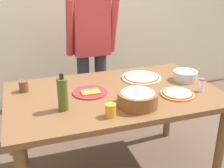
{
  "coord_description": "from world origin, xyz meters",
  "views": [
    {
      "loc": [
        -0.65,
        -1.88,
        1.65
      ],
      "look_at": [
        0.0,
        0.05,
        0.81
      ],
      "focal_mm": 46.0,
      "sensor_mm": 36.0,
      "label": 1
    }
  ],
  "objects_px": {
    "person_cook": "(91,45)",
    "popcorn_bowl": "(138,97)",
    "dining_table": "(114,103)",
    "pizza_cooked_on_tray": "(177,94)",
    "mixing_bowl_steel": "(185,76)",
    "salt_shaker": "(201,85)",
    "pizza_raw_on_board": "(141,77)",
    "plate_with_slice": "(90,92)",
    "olive_oil_bottle": "(63,94)",
    "cup_orange": "(111,110)",
    "cup_small_brown": "(24,86)"
  },
  "relations": [
    {
      "from": "person_cook",
      "to": "olive_oil_bottle",
      "type": "relative_size",
      "value": 6.33
    },
    {
      "from": "popcorn_bowl",
      "to": "plate_with_slice",
      "type": "bearing_deg",
      "value": 130.43
    },
    {
      "from": "dining_table",
      "to": "salt_shaker",
      "type": "height_order",
      "value": "salt_shaker"
    },
    {
      "from": "olive_oil_bottle",
      "to": "cup_orange",
      "type": "distance_m",
      "value": 0.33
    },
    {
      "from": "person_cook",
      "to": "plate_with_slice",
      "type": "xyz_separation_m",
      "value": [
        -0.2,
        -0.71,
        -0.17
      ]
    },
    {
      "from": "popcorn_bowl",
      "to": "mixing_bowl_steel",
      "type": "bearing_deg",
      "value": 28.86
    },
    {
      "from": "person_cook",
      "to": "popcorn_bowl",
      "type": "bearing_deg",
      "value": -86.89
    },
    {
      "from": "dining_table",
      "to": "olive_oil_bottle",
      "type": "height_order",
      "value": "olive_oil_bottle"
    },
    {
      "from": "pizza_raw_on_board",
      "to": "mixing_bowl_steel",
      "type": "height_order",
      "value": "mixing_bowl_steel"
    },
    {
      "from": "popcorn_bowl",
      "to": "mixing_bowl_steel",
      "type": "height_order",
      "value": "popcorn_bowl"
    },
    {
      "from": "popcorn_bowl",
      "to": "cup_orange",
      "type": "bearing_deg",
      "value": -159.06
    },
    {
      "from": "plate_with_slice",
      "to": "popcorn_bowl",
      "type": "distance_m",
      "value": 0.4
    },
    {
      "from": "person_cook",
      "to": "popcorn_bowl",
      "type": "distance_m",
      "value": 1.02
    },
    {
      "from": "olive_oil_bottle",
      "to": "salt_shaker",
      "type": "xyz_separation_m",
      "value": [
        1.04,
        -0.03,
        -0.06
      ]
    },
    {
      "from": "pizza_raw_on_board",
      "to": "plate_with_slice",
      "type": "height_order",
      "value": "plate_with_slice"
    },
    {
      "from": "pizza_raw_on_board",
      "to": "plate_with_slice",
      "type": "distance_m",
      "value": 0.52
    },
    {
      "from": "mixing_bowl_steel",
      "to": "popcorn_bowl",
      "type": "bearing_deg",
      "value": -151.14
    },
    {
      "from": "popcorn_bowl",
      "to": "salt_shaker",
      "type": "relative_size",
      "value": 2.64
    },
    {
      "from": "dining_table",
      "to": "mixing_bowl_steel",
      "type": "relative_size",
      "value": 8.0
    },
    {
      "from": "plate_with_slice",
      "to": "person_cook",
      "type": "bearing_deg",
      "value": 74.18
    },
    {
      "from": "cup_orange",
      "to": "salt_shaker",
      "type": "xyz_separation_m",
      "value": [
        0.78,
        0.15,
        0.01
      ]
    },
    {
      "from": "plate_with_slice",
      "to": "cup_small_brown",
      "type": "height_order",
      "value": "cup_small_brown"
    },
    {
      "from": "cup_small_brown",
      "to": "olive_oil_bottle",
      "type": "bearing_deg",
      "value": -59.29
    },
    {
      "from": "dining_table",
      "to": "pizza_raw_on_board",
      "type": "distance_m",
      "value": 0.39
    },
    {
      "from": "dining_table",
      "to": "salt_shaker",
      "type": "xyz_separation_m",
      "value": [
        0.64,
        -0.19,
        0.14
      ]
    },
    {
      "from": "plate_with_slice",
      "to": "olive_oil_bottle",
      "type": "bearing_deg",
      "value": -139.44
    },
    {
      "from": "dining_table",
      "to": "person_cook",
      "type": "height_order",
      "value": "person_cook"
    },
    {
      "from": "popcorn_bowl",
      "to": "dining_table",
      "type": "bearing_deg",
      "value": 107.32
    },
    {
      "from": "popcorn_bowl",
      "to": "olive_oil_bottle",
      "type": "relative_size",
      "value": 1.09
    },
    {
      "from": "person_cook",
      "to": "mixing_bowl_steel",
      "type": "distance_m",
      "value": 0.95
    },
    {
      "from": "cup_small_brown",
      "to": "cup_orange",
      "type": "bearing_deg",
      "value": -49.22
    },
    {
      "from": "cup_orange",
      "to": "salt_shaker",
      "type": "height_order",
      "value": "salt_shaker"
    },
    {
      "from": "person_cook",
      "to": "plate_with_slice",
      "type": "bearing_deg",
      "value": -105.82
    },
    {
      "from": "dining_table",
      "to": "pizza_cooked_on_tray",
      "type": "xyz_separation_m",
      "value": [
        0.43,
        -0.19,
        0.1
      ]
    },
    {
      "from": "pizza_cooked_on_tray",
      "to": "salt_shaker",
      "type": "height_order",
      "value": "salt_shaker"
    },
    {
      "from": "plate_with_slice",
      "to": "cup_orange",
      "type": "xyz_separation_m",
      "value": [
        0.04,
        -0.39,
        0.03
      ]
    },
    {
      "from": "plate_with_slice",
      "to": "olive_oil_bottle",
      "type": "xyz_separation_m",
      "value": [
        -0.23,
        -0.2,
        0.11
      ]
    },
    {
      "from": "person_cook",
      "to": "cup_orange",
      "type": "relative_size",
      "value": 19.06
    },
    {
      "from": "cup_small_brown",
      "to": "salt_shaker",
      "type": "distance_m",
      "value": 1.35
    },
    {
      "from": "person_cook",
      "to": "cup_orange",
      "type": "bearing_deg",
      "value": -98.63
    },
    {
      "from": "mixing_bowl_steel",
      "to": "pizza_raw_on_board",
      "type": "bearing_deg",
      "value": 155.63
    },
    {
      "from": "popcorn_bowl",
      "to": "cup_small_brown",
      "type": "bearing_deg",
      "value": 145.49
    },
    {
      "from": "olive_oil_bottle",
      "to": "salt_shaker",
      "type": "distance_m",
      "value": 1.05
    },
    {
      "from": "popcorn_bowl",
      "to": "mixing_bowl_steel",
      "type": "xyz_separation_m",
      "value": [
        0.57,
        0.31,
        -0.02
      ]
    },
    {
      "from": "pizza_cooked_on_tray",
      "to": "salt_shaker",
      "type": "distance_m",
      "value": 0.21
    },
    {
      "from": "cup_orange",
      "to": "pizza_raw_on_board",
      "type": "bearing_deg",
      "value": 50.19
    },
    {
      "from": "mixing_bowl_steel",
      "to": "cup_small_brown",
      "type": "relative_size",
      "value": 2.35
    },
    {
      "from": "pizza_cooked_on_tray",
      "to": "plate_with_slice",
      "type": "relative_size",
      "value": 0.99
    },
    {
      "from": "pizza_raw_on_board",
      "to": "cup_orange",
      "type": "relative_size",
      "value": 3.98
    },
    {
      "from": "person_cook",
      "to": "cup_small_brown",
      "type": "height_order",
      "value": "person_cook"
    }
  ]
}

